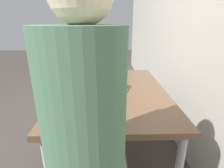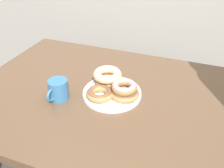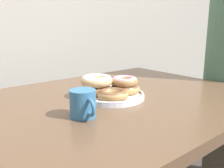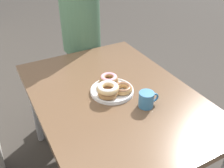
{
  "view_description": "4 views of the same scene",
  "coord_description": "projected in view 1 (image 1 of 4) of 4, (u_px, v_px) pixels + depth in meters",
  "views": [
    {
      "loc": [
        1.43,
        0.33,
        1.29
      ],
      "look_at": [
        0.02,
        0.37,
        0.78
      ],
      "focal_mm": 28.0,
      "sensor_mm": 36.0,
      "label": 1
    },
    {
      "loc": [
        0.35,
        -0.5,
        1.39
      ],
      "look_at": [
        0.02,
        0.37,
        0.78
      ],
      "focal_mm": 40.0,
      "sensor_mm": 36.0,
      "label": 2
    },
    {
      "loc": [
        -0.62,
        -0.39,
        1.02
      ],
      "look_at": [
        0.02,
        0.37,
        0.78
      ],
      "focal_mm": 40.0,
      "sensor_mm": 36.0,
      "label": 3
    },
    {
      "loc": [
        -1.09,
        0.97,
        1.61
      ],
      "look_at": [
        0.02,
        0.37,
        0.78
      ],
      "focal_mm": 40.0,
      "sensor_mm": 36.0,
      "label": 4
    }
  ],
  "objects": [
    {
      "name": "coffee_mug",
      "position": [
        100.0,
        78.0,
        1.7
      ],
      "size": [
        0.09,
        0.12,
        0.09
      ],
      "color": "teal",
      "rests_on": "dining_table"
    },
    {
      "name": "ground_plane",
      "position": [
        76.0,
        156.0,
        1.77
      ],
      "size": [
        14.0,
        14.0,
        0.0
      ],
      "primitive_type": "plane",
      "color": "#38332D"
    },
    {
      "name": "dining_table",
      "position": [
        112.0,
        96.0,
        1.56
      ],
      "size": [
        1.3,
        0.93,
        0.72
      ],
      "color": "brown",
      "rests_on": "ground_plane"
    },
    {
      "name": "donut_plate",
      "position": [
        113.0,
        86.0,
        1.51
      ],
      "size": [
        0.29,
        0.27,
        0.09
      ],
      "color": "white",
      "rests_on": "dining_table"
    },
    {
      "name": "wall_back",
      "position": [
        208.0,
        20.0,
        1.36
      ],
      "size": [
        8.0,
        0.05,
        2.6
      ],
      "color": "#9E998E",
      "rests_on": "ground_plane"
    },
    {
      "name": "person_figure",
      "position": [
        85.0,
        146.0,
        0.72
      ],
      "size": [
        0.35,
        0.33,
        1.5
      ],
      "color": "brown",
      "rests_on": "ground_plane"
    }
  ]
}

